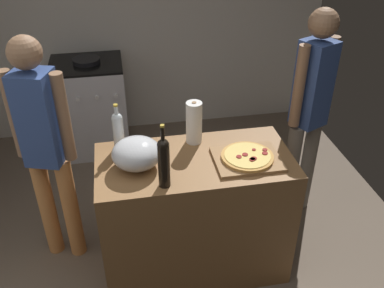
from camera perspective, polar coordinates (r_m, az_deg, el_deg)
ground_plane at (r=3.62m, az=-4.69°, el=-8.64°), size 3.83×3.43×0.02m
kitchen_wall_rear at (r=4.32m, az=-7.81°, el=17.99°), size 3.83×0.10×2.60m
counter at (r=2.86m, az=0.37°, el=-9.52°), size 1.21×0.60×0.90m
cutting_board at (r=2.59m, az=7.43°, el=-2.04°), size 0.40×0.32×0.02m
pizza at (r=2.58m, az=7.47°, el=-1.66°), size 0.32×0.32×0.03m
mixing_bowl at (r=2.50m, az=-7.46°, el=-1.27°), size 0.29×0.29×0.18m
paper_towel_roll at (r=2.69m, az=0.27°, el=2.90°), size 0.10×0.10×0.28m
wine_bottle_amber at (r=2.29m, az=-3.82°, el=-2.26°), size 0.07×0.07×0.39m
wine_bottle_clear at (r=2.65m, az=-9.92°, el=1.97°), size 0.07×0.07×0.31m
stove at (r=4.25m, az=-13.38°, el=4.91°), size 0.66×0.59×0.95m
person_in_stripes at (r=2.81m, az=-19.21°, el=0.13°), size 0.38×0.26×1.63m
person_in_red at (r=3.17m, az=15.53°, el=4.77°), size 0.34×0.27×1.66m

